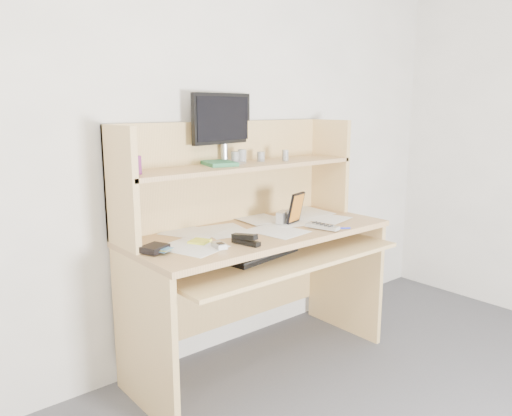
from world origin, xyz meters
TOP-DOWN VIEW (x-y plane):
  - back_wall at (0.00, 1.80)m, footprint 3.60×0.04m
  - desk at (0.00, 1.56)m, footprint 1.40×0.70m
  - paper_clutter at (0.00, 1.48)m, footprint 1.32×0.54m
  - keyboard at (-0.09, 1.36)m, footprint 0.43×0.21m
  - tv_remote at (0.26, 1.28)m, footprint 0.09×0.19m
  - flip_phone at (-0.36, 1.34)m, footprint 0.06×0.09m
  - stapler at (-0.23, 1.31)m, footprint 0.07×0.15m
  - wallet at (-0.62, 1.46)m, footprint 0.14×0.12m
  - sticky_note_pad at (-0.38, 1.48)m, footprint 0.12×0.12m
  - digital_camera at (0.19, 1.51)m, footprint 0.11×0.08m
  - game_case at (0.24, 1.46)m, footprint 0.12×0.04m
  - blue_pen at (0.30, 1.22)m, footprint 0.13×0.09m
  - card_box at (-0.63, 1.60)m, footprint 0.06×0.02m
  - shelf_book at (-0.13, 1.66)m, footprint 0.19×0.23m
  - chip_stack_a at (-0.01, 1.68)m, footprint 0.06×0.06m
  - chip_stack_b at (0.02, 1.66)m, footprint 0.05×0.05m
  - chip_stack_c at (0.16, 1.66)m, footprint 0.05×0.05m
  - chip_stack_d at (0.27, 1.59)m, footprint 0.04×0.04m
  - monitor at (-0.05, 1.73)m, footprint 0.42×0.21m

SIDE VIEW (x-z plane):
  - keyboard at x=-0.09m, z-range 0.65..0.68m
  - desk at x=0.00m, z-range 0.04..1.34m
  - paper_clutter at x=0.00m, z-range 0.75..0.76m
  - sticky_note_pad at x=-0.38m, z-range 0.75..0.76m
  - blue_pen at x=0.30m, z-range 0.76..0.76m
  - tv_remote at x=0.26m, z-range 0.76..0.77m
  - flip_phone at x=-0.36m, z-range 0.76..0.78m
  - wallet at x=-0.62m, z-range 0.76..0.78m
  - stapler at x=-0.23m, z-range 0.76..0.80m
  - digital_camera at x=0.19m, z-range 0.76..0.82m
  - game_case at x=0.24m, z-range 0.76..0.92m
  - shelf_book at x=-0.13m, z-range 1.08..1.10m
  - chip_stack_c at x=0.16m, z-range 1.08..1.13m
  - chip_stack_d at x=0.27m, z-range 1.08..1.14m
  - chip_stack_a at x=-0.01m, z-range 1.08..1.14m
  - chip_stack_b at x=0.02m, z-range 1.08..1.15m
  - card_box at x=-0.63m, z-range 1.08..1.16m
  - back_wall at x=0.00m, z-range 0.00..2.50m
  - monitor at x=-0.05m, z-range 1.09..1.46m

